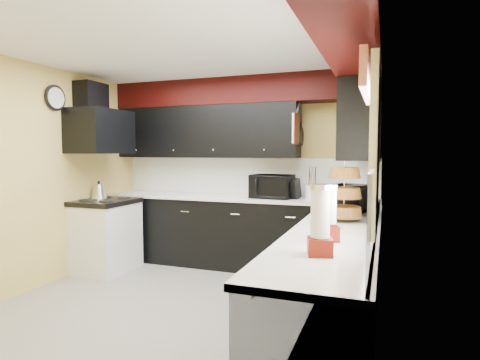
# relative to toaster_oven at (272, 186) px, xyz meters

# --- Properties ---
(ground) EXTENTS (3.60, 3.60, 0.00)m
(ground) POSITION_rel_toaster_oven_xyz_m (-0.49, -1.47, -1.09)
(ground) COLOR gray
(ground) RESTS_ON ground
(wall_back) EXTENTS (3.60, 0.06, 2.50)m
(wall_back) POSITION_rel_toaster_oven_xyz_m (-0.49, 0.33, 0.16)
(wall_back) COLOR #E0C666
(wall_back) RESTS_ON ground
(wall_right) EXTENTS (0.06, 3.60, 2.50)m
(wall_right) POSITION_rel_toaster_oven_xyz_m (1.31, -1.47, 0.16)
(wall_right) COLOR #E0C666
(wall_right) RESTS_ON ground
(wall_left) EXTENTS (0.06, 3.60, 2.50)m
(wall_left) POSITION_rel_toaster_oven_xyz_m (-2.29, -1.47, 0.16)
(wall_left) COLOR #E0C666
(wall_left) RESTS_ON ground
(ceiling) EXTENTS (3.60, 3.60, 0.06)m
(ceiling) POSITION_rel_toaster_oven_xyz_m (-0.49, -1.47, 1.41)
(ceiling) COLOR white
(ceiling) RESTS_ON wall_back
(cab_back) EXTENTS (3.60, 0.60, 0.90)m
(cab_back) POSITION_rel_toaster_oven_xyz_m (-0.49, 0.03, -0.64)
(cab_back) COLOR black
(cab_back) RESTS_ON ground
(cab_right) EXTENTS (0.60, 3.00, 0.90)m
(cab_right) POSITION_rel_toaster_oven_xyz_m (1.01, -1.77, -0.64)
(cab_right) COLOR black
(cab_right) RESTS_ON ground
(counter_back) EXTENTS (3.62, 0.64, 0.04)m
(counter_back) POSITION_rel_toaster_oven_xyz_m (-0.49, 0.03, -0.17)
(counter_back) COLOR white
(counter_back) RESTS_ON cab_back
(counter_right) EXTENTS (0.64, 3.02, 0.04)m
(counter_right) POSITION_rel_toaster_oven_xyz_m (1.01, -1.77, -0.17)
(counter_right) COLOR white
(counter_right) RESTS_ON cab_right
(splash_back) EXTENTS (3.60, 0.02, 0.50)m
(splash_back) POSITION_rel_toaster_oven_xyz_m (-0.49, 0.32, 0.10)
(splash_back) COLOR white
(splash_back) RESTS_ON counter_back
(splash_right) EXTENTS (0.02, 3.60, 0.50)m
(splash_right) POSITION_rel_toaster_oven_xyz_m (1.30, -1.47, 0.10)
(splash_right) COLOR white
(splash_right) RESTS_ON counter_right
(upper_back) EXTENTS (2.60, 0.35, 0.70)m
(upper_back) POSITION_rel_toaster_oven_xyz_m (-0.99, 0.15, 0.71)
(upper_back) COLOR black
(upper_back) RESTS_ON wall_back
(upper_right) EXTENTS (0.35, 1.80, 0.70)m
(upper_right) POSITION_rel_toaster_oven_xyz_m (1.13, -0.57, 0.71)
(upper_right) COLOR black
(upper_right) RESTS_ON wall_right
(soffit_back) EXTENTS (3.60, 0.36, 0.35)m
(soffit_back) POSITION_rel_toaster_oven_xyz_m (-0.49, 0.15, 1.24)
(soffit_back) COLOR black
(soffit_back) RESTS_ON wall_back
(soffit_right) EXTENTS (0.36, 3.24, 0.35)m
(soffit_right) POSITION_rel_toaster_oven_xyz_m (1.13, -1.65, 1.24)
(soffit_right) COLOR black
(soffit_right) RESTS_ON wall_right
(stove) EXTENTS (0.60, 0.75, 0.86)m
(stove) POSITION_rel_toaster_oven_xyz_m (-1.99, -0.72, -0.66)
(stove) COLOR white
(stove) RESTS_ON ground
(cooktop) EXTENTS (0.62, 0.77, 0.06)m
(cooktop) POSITION_rel_toaster_oven_xyz_m (-1.99, -0.72, -0.20)
(cooktop) COLOR black
(cooktop) RESTS_ON stove
(hood) EXTENTS (0.50, 0.78, 0.55)m
(hood) POSITION_rel_toaster_oven_xyz_m (-2.04, -0.72, 0.69)
(hood) COLOR black
(hood) RESTS_ON wall_left
(hood_duct) EXTENTS (0.24, 0.40, 0.40)m
(hood_duct) POSITION_rel_toaster_oven_xyz_m (-2.17, -0.72, 1.11)
(hood_duct) COLOR black
(hood_duct) RESTS_ON wall_left
(window) EXTENTS (0.03, 0.86, 0.96)m
(window) POSITION_rel_toaster_oven_xyz_m (1.29, -2.37, 0.46)
(window) COLOR white
(window) RESTS_ON wall_right
(valance) EXTENTS (0.04, 0.88, 0.20)m
(valance) POSITION_rel_toaster_oven_xyz_m (1.24, -2.37, 0.86)
(valance) COLOR red
(valance) RESTS_ON wall_right
(pan_top) EXTENTS (0.03, 0.22, 0.40)m
(pan_top) POSITION_rel_toaster_oven_xyz_m (0.33, 0.08, 0.91)
(pan_top) COLOR black
(pan_top) RESTS_ON upper_back
(pan_mid) EXTENTS (0.03, 0.28, 0.46)m
(pan_mid) POSITION_rel_toaster_oven_xyz_m (0.33, -0.05, 0.66)
(pan_mid) COLOR black
(pan_mid) RESTS_ON upper_back
(pan_low) EXTENTS (0.03, 0.24, 0.42)m
(pan_low) POSITION_rel_toaster_oven_xyz_m (0.33, 0.21, 0.63)
(pan_low) COLOR black
(pan_low) RESTS_ON upper_back
(cut_board) EXTENTS (0.03, 0.26, 0.35)m
(cut_board) POSITION_rel_toaster_oven_xyz_m (0.34, -0.17, 0.71)
(cut_board) COLOR white
(cut_board) RESTS_ON upper_back
(baskets) EXTENTS (0.27, 0.27, 0.50)m
(baskets) POSITION_rel_toaster_oven_xyz_m (1.03, -1.42, 0.09)
(baskets) COLOR brown
(baskets) RESTS_ON upper_right
(clock) EXTENTS (0.03, 0.30, 0.30)m
(clock) POSITION_rel_toaster_oven_xyz_m (-2.26, -1.22, 1.06)
(clock) COLOR black
(clock) RESTS_ON wall_left
(deco_plate) EXTENTS (0.03, 0.24, 0.24)m
(deco_plate) POSITION_rel_toaster_oven_xyz_m (1.28, -1.82, 1.16)
(deco_plate) COLOR white
(deco_plate) RESTS_ON wall_right
(toaster_oven) EXTENTS (0.55, 0.47, 0.30)m
(toaster_oven) POSITION_rel_toaster_oven_xyz_m (0.00, 0.00, 0.00)
(toaster_oven) COLOR black
(toaster_oven) RESTS_ON counter_back
(microwave) EXTENTS (0.46, 0.56, 0.27)m
(microwave) POSITION_rel_toaster_oven_xyz_m (1.01, -0.96, -0.02)
(microwave) COLOR black
(microwave) RESTS_ON counter_right
(utensil_crock) EXTENTS (0.18, 0.18, 0.17)m
(utensil_crock) POSITION_rel_toaster_oven_xyz_m (0.51, 0.01, -0.06)
(utensil_crock) COLOR white
(utensil_crock) RESTS_ON counter_back
(knife_block) EXTENTS (0.14, 0.18, 0.25)m
(knife_block) POSITION_rel_toaster_oven_xyz_m (0.29, 0.00, -0.03)
(knife_block) COLOR black
(knife_block) RESTS_ON counter_back
(kettle) EXTENTS (0.23, 0.23, 0.18)m
(kettle) POSITION_rel_toaster_oven_xyz_m (-2.17, -0.62, -0.08)
(kettle) COLOR silver
(kettle) RESTS_ON cooktop
(dispenser_a) EXTENTS (0.16, 0.16, 0.33)m
(dispenser_a) POSITION_rel_toaster_oven_xyz_m (1.01, -2.26, 0.02)
(dispenser_a) COLOR #680909
(dispenser_a) RESTS_ON counter_right
(dispenser_b) EXTENTS (0.17, 0.17, 0.37)m
(dispenser_b) POSITION_rel_toaster_oven_xyz_m (1.01, -2.65, 0.04)
(dispenser_b) COLOR #620211
(dispenser_b) RESTS_ON counter_right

